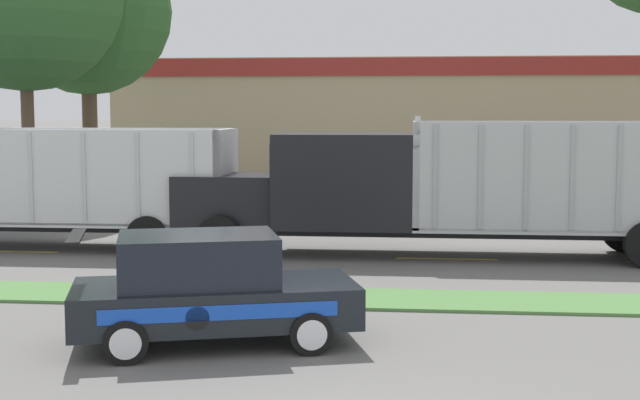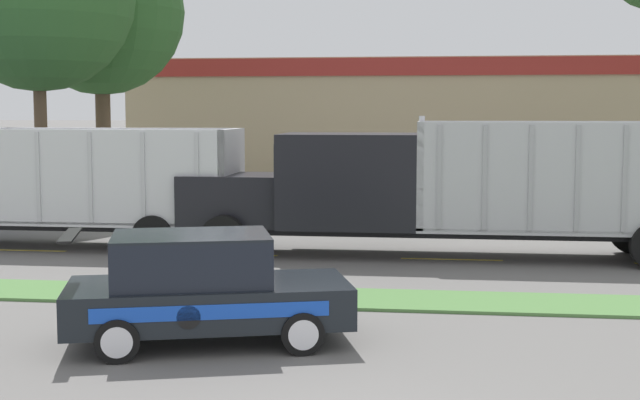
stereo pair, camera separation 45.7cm
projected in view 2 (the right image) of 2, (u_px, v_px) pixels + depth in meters
grass_verge at (387, 300)px, 16.49m from camera, size 120.00×1.76×0.06m
centre_line_2 at (21, 250)px, 22.52m from camera, size 2.40×0.14×0.01m
centre_line_3 at (229, 255)px, 21.84m from camera, size 2.40×0.14×0.01m
centre_line_4 at (451, 259)px, 21.15m from camera, size 2.40×0.14×0.01m
dump_truck_lead at (401, 191)px, 21.51m from camera, size 12.95×2.60×3.40m
rally_car at (202, 288)px, 13.46m from camera, size 4.58×2.98×1.72m
store_building_backdrop at (412, 121)px, 46.13m from camera, size 26.61×12.10×5.94m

